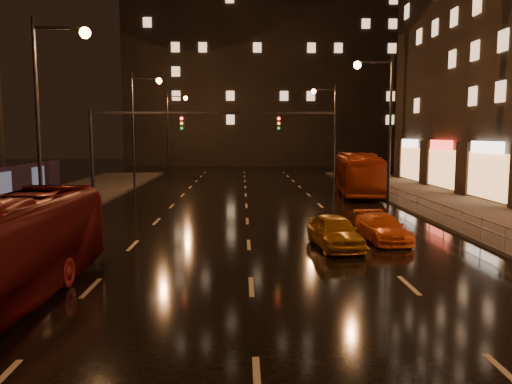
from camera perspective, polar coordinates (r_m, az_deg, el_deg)
ground at (r=31.57m, az=-1.08°, el=-2.09°), size 140.00×140.00×0.00m
sidewalk_right at (r=29.98m, az=25.82°, el=-3.07°), size 7.00×70.00×0.15m
building_distant at (r=84.37m, az=1.38°, el=15.59°), size 44.00×16.00×36.00m
traffic_signal at (r=31.57m, az=-10.38°, el=6.43°), size 15.31×0.32×6.20m
railing_right at (r=31.27m, az=17.99°, el=-0.84°), size 0.05×56.00×1.00m
bus_curb at (r=40.96m, az=11.50°, el=2.09°), size 4.15×12.08×3.30m
taxi_near at (r=21.29m, az=8.98°, el=-4.48°), size 2.12×4.28×1.40m
taxi_far at (r=23.14m, az=14.23°, el=-3.99°), size 2.03×4.23×1.19m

